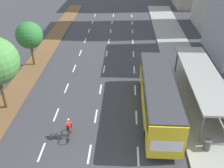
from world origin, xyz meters
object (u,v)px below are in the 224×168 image
object	(u,v)px
bus	(158,94)
cyclist	(69,129)
median_tree_third	(29,35)
trash_bin	(207,145)
bus_shelter	(204,85)

from	to	relation	value
bus	cyclist	bearing A→B (deg)	-154.60
median_tree_third	trash_bin	distance (m)	21.42
cyclist	trash_bin	size ratio (longest dim) A/B	2.14
bus	median_tree_third	xyz separation A→B (m)	(-13.66, 8.60, 1.66)
bus_shelter	median_tree_third	world-z (taller)	median_tree_third
bus	cyclist	world-z (taller)	bus
bus	cyclist	distance (m)	7.87
cyclist	median_tree_third	size ratio (longest dim) A/B	0.35
cyclist	median_tree_third	bearing A→B (deg)	119.07
cyclist	median_tree_third	xyz separation A→B (m)	(-6.64, 11.94, 2.94)
trash_bin	median_tree_third	bearing A→B (deg)	142.71
median_tree_third	trash_bin	xyz separation A→B (m)	(16.86, -12.83, -3.15)
bus	median_tree_third	world-z (taller)	median_tree_third
bus	trash_bin	xyz separation A→B (m)	(3.20, -4.23, -1.49)
cyclist	median_tree_third	distance (m)	13.97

